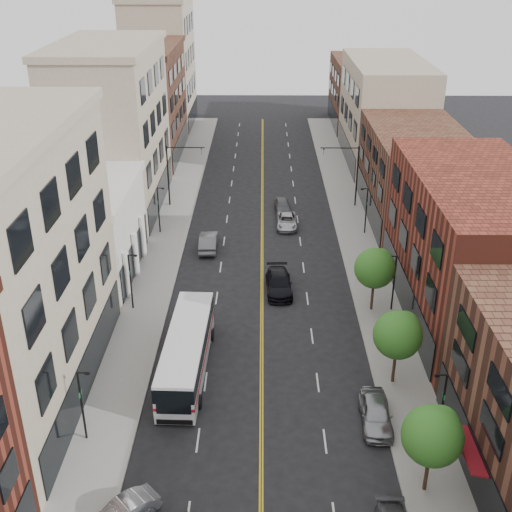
{
  "coord_description": "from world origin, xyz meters",
  "views": [
    {
      "loc": [
        -0.02,
        -23.09,
        28.14
      ],
      "look_at": [
        -0.5,
        24.24,
        5.0
      ],
      "focal_mm": 45.0,
      "sensor_mm": 36.0,
      "label": 1
    }
  ],
  "objects_px": {
    "car_lane_behind": "(208,242)",
    "car_lane_c": "(282,205)",
    "car_lane_a": "(279,283)",
    "city_bus": "(187,350)",
    "car_lane_b": "(287,221)",
    "car_parked_far": "(376,413)"
  },
  "relations": [
    {
      "from": "car_lane_behind",
      "to": "car_lane_a",
      "type": "xyz_separation_m",
      "value": [
        6.99,
        -8.78,
        -0.02
      ]
    },
    {
      "from": "car_lane_c",
      "to": "car_lane_b",
      "type": "bearing_deg",
      "value": -90.02
    },
    {
      "from": "car_lane_b",
      "to": "car_lane_c",
      "type": "height_order",
      "value": "car_lane_c"
    },
    {
      "from": "car_lane_a",
      "to": "car_lane_b",
      "type": "xyz_separation_m",
      "value": [
        1.22,
        14.62,
        -0.13
      ]
    },
    {
      "from": "car_lane_behind",
      "to": "car_lane_c",
      "type": "height_order",
      "value": "car_lane_behind"
    },
    {
      "from": "city_bus",
      "to": "car_lane_a",
      "type": "xyz_separation_m",
      "value": [
        6.9,
        12.01,
        -1.04
      ]
    },
    {
      "from": "car_lane_a",
      "to": "city_bus",
      "type": "bearing_deg",
      "value": -122.62
    },
    {
      "from": "city_bus",
      "to": "car_parked_far",
      "type": "height_order",
      "value": "city_bus"
    },
    {
      "from": "car_lane_behind",
      "to": "city_bus",
      "type": "bearing_deg",
      "value": 88.83
    },
    {
      "from": "car_lane_behind",
      "to": "car_lane_c",
      "type": "distance_m",
      "value": 13.03
    },
    {
      "from": "city_bus",
      "to": "car_lane_c",
      "type": "bearing_deg",
      "value": 77.78
    },
    {
      "from": "city_bus",
      "to": "car_parked_far",
      "type": "bearing_deg",
      "value": -21.83
    },
    {
      "from": "car_lane_a",
      "to": "car_lane_c",
      "type": "distance_m",
      "value": 19.22
    },
    {
      "from": "car_lane_behind",
      "to": "car_lane_c",
      "type": "relative_size",
      "value": 1.2
    },
    {
      "from": "car_parked_far",
      "to": "car_lane_behind",
      "type": "relative_size",
      "value": 0.97
    },
    {
      "from": "city_bus",
      "to": "car_lane_behind",
      "type": "bearing_deg",
      "value": 91.93
    },
    {
      "from": "city_bus",
      "to": "car_lane_c",
      "type": "relative_size",
      "value": 2.97
    },
    {
      "from": "car_lane_a",
      "to": "car_lane_behind",
      "type": "bearing_deg",
      "value": 125.79
    },
    {
      "from": "car_lane_a",
      "to": "car_lane_c",
      "type": "bearing_deg",
      "value": 84.8
    },
    {
      "from": "city_bus",
      "to": "car_lane_a",
      "type": "bearing_deg",
      "value": 61.8
    },
    {
      "from": "car_lane_behind",
      "to": "car_lane_a",
      "type": "bearing_deg",
      "value": 127.11
    },
    {
      "from": "car_lane_a",
      "to": "car_lane_b",
      "type": "distance_m",
      "value": 14.67
    }
  ]
}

